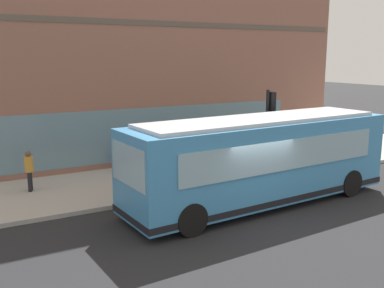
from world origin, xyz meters
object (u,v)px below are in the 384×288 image
object	(u,v)px
city_bus_nearside	(260,161)
pedestrian_near_hydrant	(219,146)
pedestrian_by_light_pole	(262,147)
traffic_light_near_corner	(270,116)
fire_hydrant	(185,155)
pedestrian_near_building_entrance	(117,151)
pedestrian_walking_along_curb	(29,168)

from	to	relation	value
city_bus_nearside	pedestrian_near_hydrant	xyz separation A→B (m)	(4.27, -1.00, -0.36)
pedestrian_by_light_pole	pedestrian_near_hydrant	distance (m)	2.13
traffic_light_near_corner	pedestrian_by_light_pole	distance (m)	2.38
fire_hydrant	pedestrian_near_hydrant	size ratio (longest dim) A/B	0.41
pedestrian_near_building_entrance	fire_hydrant	bearing A→B (deg)	-90.30
fire_hydrant	pedestrian_near_hydrant	distance (m)	2.15
city_bus_nearside	pedestrian_by_light_pole	xyz separation A→B (m)	(3.90, -3.10, -0.52)
pedestrian_near_building_entrance	pedestrian_by_light_pole	world-z (taller)	pedestrian_near_building_entrance
pedestrian_walking_along_curb	pedestrian_by_light_pole	distance (m)	10.06
traffic_light_near_corner	fire_hydrant	distance (m)	4.79
pedestrian_near_building_entrance	pedestrian_by_light_pole	bearing A→B (deg)	-110.62
city_bus_nearside	fire_hydrant	xyz separation A→B (m)	(6.19, -0.34, -1.04)
fire_hydrant	pedestrian_near_building_entrance	size ratio (longest dim) A/B	0.48
pedestrian_by_light_pole	pedestrian_near_hydrant	world-z (taller)	pedestrian_near_hydrant
traffic_light_near_corner	fire_hydrant	xyz separation A→B (m)	(3.80, 1.94, -2.17)
pedestrian_walking_along_curb	pedestrian_near_building_entrance	bearing A→B (deg)	-72.04
pedestrian_walking_along_curb	pedestrian_by_light_pole	size ratio (longest dim) A/B	0.99
fire_hydrant	pedestrian_by_light_pole	bearing A→B (deg)	-129.77
fire_hydrant	pedestrian_near_hydrant	bearing A→B (deg)	-160.95
city_bus_nearside	traffic_light_near_corner	size ratio (longest dim) A/B	2.80
city_bus_nearside	pedestrian_walking_along_curb	world-z (taller)	city_bus_nearside
pedestrian_by_light_pole	pedestrian_near_hydrant	xyz separation A→B (m)	(0.37, 2.09, 0.17)
traffic_light_near_corner	pedestrian_near_building_entrance	bearing A→B (deg)	54.37
traffic_light_near_corner	pedestrian_walking_along_curb	size ratio (longest dim) A/B	2.36
city_bus_nearside	traffic_light_near_corner	distance (m)	3.49
pedestrian_walking_along_curb	pedestrian_by_light_pole	world-z (taller)	pedestrian_by_light_pole
pedestrian_near_hydrant	pedestrian_walking_along_curb	bearing A→B (deg)	85.02
city_bus_nearside	pedestrian_near_building_entrance	world-z (taller)	city_bus_nearside
city_bus_nearside	fire_hydrant	bearing A→B (deg)	-3.14
pedestrian_near_building_entrance	pedestrian_near_hydrant	size ratio (longest dim) A/B	0.86
fire_hydrant	pedestrian_near_building_entrance	xyz separation A→B (m)	(0.02, 3.38, 0.52)
traffic_light_near_corner	pedestrian_walking_along_curb	xyz separation A→B (m)	(2.57, 9.19, -1.66)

